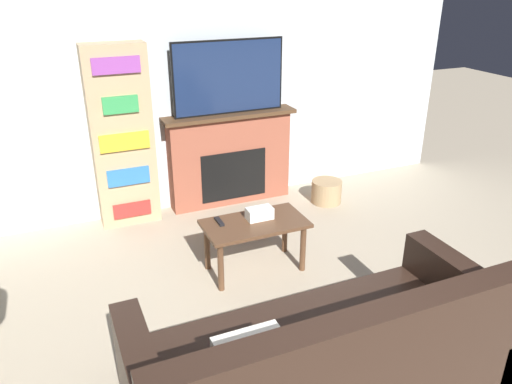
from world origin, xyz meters
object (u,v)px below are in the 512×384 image
at_px(tv, 229,77).
at_px(bookshelf, 122,138).
at_px(storage_basket, 326,191).
at_px(coffee_table, 255,230).
at_px(fireplace, 230,158).
at_px(couch, 324,366).

height_order(tv, bookshelf, bookshelf).
bearing_deg(bookshelf, storage_basket, -11.52).
bearing_deg(bookshelf, tv, 0.11).
bearing_deg(storage_basket, coffee_table, -143.28).
distance_m(tv, bookshelf, 1.22).
height_order(fireplace, tv, tv).
relative_size(fireplace, storage_basket, 4.29).
xyz_separation_m(fireplace, storage_basket, (0.97, -0.45, -0.39)).
bearing_deg(coffee_table, storage_basket, 36.72).
relative_size(tv, storage_basket, 3.53).
xyz_separation_m(fireplace, coffee_table, (-0.30, -1.40, -0.13)).
bearing_deg(couch, bookshelf, 101.69).
relative_size(fireplace, tv, 1.22).
relative_size(tv, couch, 0.54).
bearing_deg(coffee_table, couch, -98.03).
bearing_deg(bookshelf, fireplace, 1.13).
distance_m(fireplace, storage_basket, 1.13).
bearing_deg(fireplace, coffee_table, -102.33).
distance_m(fireplace, tv, 0.87).
distance_m(couch, coffee_table, 1.53).
bearing_deg(storage_basket, bookshelf, 168.48).
distance_m(couch, bookshelf, 3.01).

